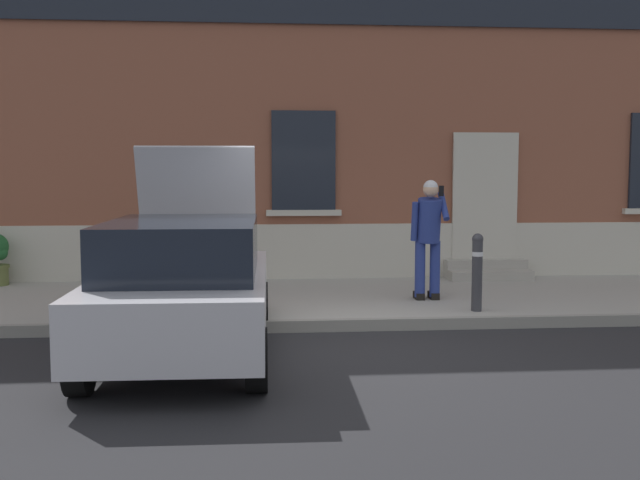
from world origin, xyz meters
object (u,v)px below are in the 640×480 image
(planter_terracotta, at_px, (142,258))
(bollard_near_person, at_px, (477,269))
(hatchback_car_silver, at_px, (185,284))
(person_on_phone, at_px, (429,232))

(planter_terracotta, bearing_deg, bollard_near_person, -28.57)
(hatchback_car_silver, distance_m, bollard_near_person, 4.03)
(bollard_near_person, relative_size, planter_terracotta, 1.22)
(bollard_near_person, bearing_deg, planter_terracotta, 151.43)
(hatchback_car_silver, xyz_separation_m, planter_terracotta, (-1.07, 4.16, -0.19))
(bollard_near_person, xyz_separation_m, planter_terracotta, (-4.79, 2.61, -0.11))
(hatchback_car_silver, distance_m, person_on_phone, 4.08)
(hatchback_car_silver, height_order, planter_terracotta, hatchback_car_silver)
(hatchback_car_silver, height_order, person_on_phone, hatchback_car_silver)
(person_on_phone, xyz_separation_m, planter_terracotta, (-4.33, 1.73, -0.54))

